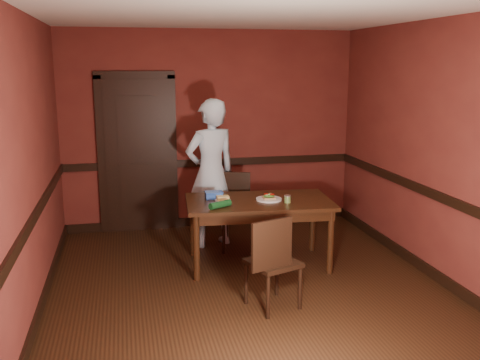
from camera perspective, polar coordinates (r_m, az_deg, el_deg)
name	(u,v)px	position (r m, az deg, el deg)	size (l,w,h in m)	color
floor	(247,287)	(5.59, 0.78, -11.33)	(4.00, 4.50, 0.01)	black
ceiling	(248,13)	(5.15, 0.87, 17.40)	(4.00, 4.50, 0.01)	silver
wall_back	(211,130)	(7.39, -3.16, 5.34)	(4.00, 0.02, 2.70)	maroon
wall_front	(337,223)	(3.11, 10.32, -4.54)	(4.00, 0.02, 2.70)	maroon
wall_left	(30,166)	(5.14, -21.46, 1.45)	(0.02, 4.50, 2.70)	maroon
wall_right	(433,150)	(5.98, 19.86, 2.98)	(0.02, 4.50, 2.70)	maroon
dado_back	(211,162)	(7.44, -3.10, 1.88)	(4.00, 0.03, 0.10)	black
dado_left	(36,214)	(5.23, -20.91, -3.39)	(0.03, 4.50, 0.10)	black
dado_right	(428,192)	(6.05, 19.43, -1.22)	(0.03, 4.50, 0.10)	black
baseboard_back	(212,220)	(7.64, -3.03, -4.33)	(4.00, 0.03, 0.12)	black
baseboard_left	(43,299)	(5.51, -20.23, -11.84)	(0.03, 4.50, 0.12)	black
baseboard_right	(422,266)	(6.29, 18.89, -8.68)	(0.03, 4.50, 0.12)	black
door	(138,152)	(7.30, -10.88, 3.00)	(1.05, 0.07, 2.20)	black
dining_table	(259,232)	(6.07, 2.01, -5.61)	(1.61, 0.91, 0.75)	black
chair_far	(240,212)	(6.54, 0.04, -3.47)	(0.44, 0.44, 0.93)	black
chair_near	(273,261)	(5.02, 3.54, -8.61)	(0.42, 0.42, 0.91)	black
person	(211,173)	(6.60, -3.13, 0.71)	(0.67, 0.44, 1.84)	silver
sandwich_plate	(269,198)	(5.97, 3.10, -1.96)	(0.29, 0.29, 0.07)	silver
sauce_jar	(287,199)	(5.86, 5.09, -2.02)	(0.07, 0.07, 0.09)	#608640
cheese_saucer	(223,199)	(5.93, -1.85, -2.01)	(0.18, 0.18, 0.06)	silver
food_tub	(214,195)	(6.02, -2.81, -1.62)	(0.20, 0.14, 0.08)	blue
wrapped_veg	(220,205)	(5.64, -2.13, -2.63)	(0.07, 0.07, 0.26)	#12441C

